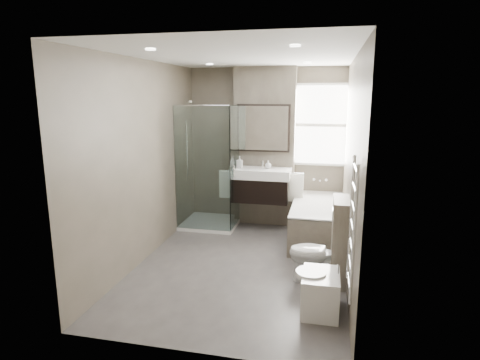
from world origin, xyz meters
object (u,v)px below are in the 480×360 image
(vanity, at_px, (261,185))
(bidet, at_px, (320,292))
(bathtub, at_px, (318,220))
(toilet, at_px, (318,254))

(vanity, distance_m, bidet, 2.67)
(vanity, relative_size, bidet, 1.80)
(vanity, distance_m, bathtub, 1.07)
(vanity, xyz_separation_m, bathtub, (0.92, -0.33, -0.43))
(bidet, bearing_deg, toilet, 93.67)
(vanity, bearing_deg, bidet, -67.20)
(toilet, height_order, bidet, toilet)
(bathtub, bearing_deg, vanity, 160.63)
(bathtub, xyz_separation_m, toilet, (0.05, -1.40, 0.02))
(vanity, bearing_deg, toilet, -60.64)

